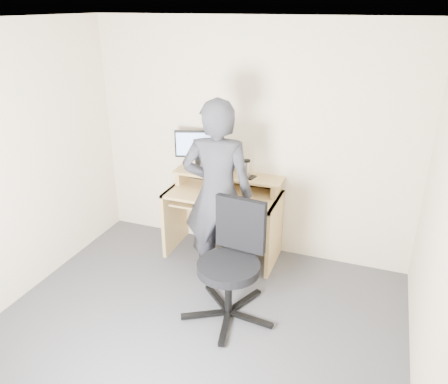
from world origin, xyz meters
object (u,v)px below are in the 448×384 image
Objects in this scene: office_chair at (233,257)px; person at (218,195)px; desk at (225,207)px; monitor at (196,146)px.

office_chair is 0.56× the size of person.
desk is 1.06m from office_chair.
office_chair reaches higher than desk.
desk is 0.65m from person.
monitor is 0.43× the size of office_chair.
person is (-0.31, 0.45, 0.36)m from office_chair.
monitor is 0.82m from person.
person reaches higher than monitor.
monitor reaches higher than desk.
desk is 1.15× the size of office_chair.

